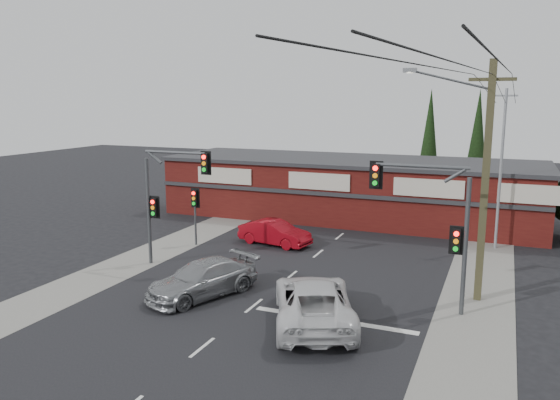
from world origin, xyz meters
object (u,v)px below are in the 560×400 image
at_px(white_suv, 314,301).
at_px(utility_pole, 482,174).
at_px(red_sedan, 275,233).
at_px(shop_building, 350,188).
at_px(silver_suv, 202,279).

bearing_deg(white_suv, utility_pole, -160.95).
xyz_separation_m(red_sedan, shop_building, (1.99, 9.12, 1.42)).
height_order(silver_suv, utility_pole, utility_pole).
height_order(silver_suv, red_sedan, silver_suv).
height_order(white_suv, shop_building, shop_building).
xyz_separation_m(shop_building, utility_pole, (9.36, -14.00, 3.26)).
distance_m(white_suv, red_sedan, 11.45).
bearing_deg(utility_pole, white_suv, -138.03).
bearing_deg(shop_building, white_suv, -78.60).
xyz_separation_m(white_suv, shop_building, (-3.83, 18.98, 1.28)).
bearing_deg(white_suv, silver_suv, -32.23).
distance_m(white_suv, shop_building, 19.40).
bearing_deg(white_suv, red_sedan, -82.40).
height_order(shop_building, utility_pole, utility_pole).
height_order(white_suv, red_sedan, white_suv).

